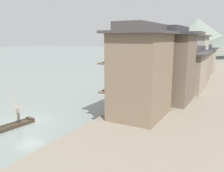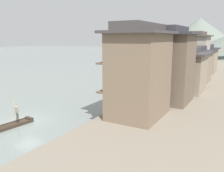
{
  "view_description": "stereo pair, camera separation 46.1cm",
  "coord_description": "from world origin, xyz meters",
  "px_view_note": "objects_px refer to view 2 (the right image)",
  "views": [
    {
      "loc": [
        18.37,
        -15.62,
        8.16
      ],
      "look_at": [
        2.4,
        13.25,
        1.53
      ],
      "focal_mm": 37.78,
      "sensor_mm": 36.0,
      "label": 1
    },
    {
      "loc": [
        18.77,
        -15.4,
        8.16
      ],
      "look_at": [
        2.4,
        13.25,
        1.53
      ],
      "focal_mm": 37.78,
      "sensor_mm": 36.0,
      "label": 2
    }
  ],
  "objects_px": {
    "house_waterfront_narrow": "(192,65)",
    "house_waterfront_far": "(196,55)",
    "boatman_person": "(17,111)",
    "house_waterfront_nearest": "(139,72)",
    "boat_moored_nearest": "(173,78)",
    "stone_bridge": "(188,52)",
    "house_waterfront_end": "(203,59)",
    "boat_moored_far": "(191,68)",
    "house_waterfront_tall": "(182,70)",
    "boat_moored_second": "(179,72)",
    "boat_midriver_drifting": "(160,83)",
    "mooring_post_dock_mid": "(156,85)",
    "house_waterfront_second": "(167,65)",
    "boat_moored_third": "(140,90)",
    "mooring_post_dock_near": "(121,103)",
    "boat_foreground_poled": "(8,127)"
  },
  "relations": [
    {
      "from": "boat_moored_far",
      "to": "house_waterfront_tall",
      "type": "xyz_separation_m",
      "value": [
        5.61,
        -34.38,
        3.67
      ]
    },
    {
      "from": "boatman_person",
      "to": "house_waterfront_narrow",
      "type": "relative_size",
      "value": 0.39
    },
    {
      "from": "boat_moored_nearest",
      "to": "stone_bridge",
      "type": "distance_m",
      "value": 39.65
    },
    {
      "from": "boat_midriver_drifting",
      "to": "mooring_post_dock_near",
      "type": "height_order",
      "value": "mooring_post_dock_near"
    },
    {
      "from": "house_waterfront_second",
      "to": "house_waterfront_far",
      "type": "relative_size",
      "value": 1.0
    },
    {
      "from": "boat_moored_third",
      "to": "house_waterfront_tall",
      "type": "relative_size",
      "value": 0.5
    },
    {
      "from": "boat_midriver_drifting",
      "to": "mooring_post_dock_mid",
      "type": "xyz_separation_m",
      "value": [
        1.81,
        -7.19,
        0.96
      ]
    },
    {
      "from": "boat_moored_nearest",
      "to": "boat_moored_third",
      "type": "distance_m",
      "value": 15.28
    },
    {
      "from": "boat_moored_nearest",
      "to": "house_waterfront_end",
      "type": "xyz_separation_m",
      "value": [
        4.9,
        6.07,
        3.65
      ]
    },
    {
      "from": "house_waterfront_nearest",
      "to": "mooring_post_dock_mid",
      "type": "bearing_deg",
      "value": 102.22
    },
    {
      "from": "boat_moored_far",
      "to": "mooring_post_dock_mid",
      "type": "bearing_deg",
      "value": -86.82
    },
    {
      "from": "boat_moored_nearest",
      "to": "boat_moored_second",
      "type": "relative_size",
      "value": 1.08
    },
    {
      "from": "boat_foreground_poled",
      "to": "mooring_post_dock_near",
      "type": "bearing_deg",
      "value": 51.81
    },
    {
      "from": "boat_moored_far",
      "to": "house_waterfront_second",
      "type": "distance_m",
      "value": 41.96
    },
    {
      "from": "house_waterfront_nearest",
      "to": "house_waterfront_narrow",
      "type": "bearing_deg",
      "value": 88.4
    },
    {
      "from": "boat_moored_nearest",
      "to": "mooring_post_dock_near",
      "type": "relative_size",
      "value": 7.75
    },
    {
      "from": "house_waterfront_tall",
      "to": "house_waterfront_narrow",
      "type": "distance_m",
      "value": 7.65
    },
    {
      "from": "boat_moored_far",
      "to": "house_waterfront_far",
      "type": "xyz_separation_m",
      "value": [
        4.76,
        -19.79,
        4.98
      ]
    },
    {
      "from": "boat_moored_second",
      "to": "house_waterfront_tall",
      "type": "xyz_separation_m",
      "value": [
        6.43,
        -24.88,
        3.67
      ]
    },
    {
      "from": "boat_midriver_drifting",
      "to": "stone_bridge",
      "type": "distance_m",
      "value": 47.25
    },
    {
      "from": "boat_midriver_drifting",
      "to": "mooring_post_dock_mid",
      "type": "relative_size",
      "value": 5.33
    },
    {
      "from": "boat_foreground_poled",
      "to": "house_waterfront_nearest",
      "type": "height_order",
      "value": "house_waterfront_nearest"
    },
    {
      "from": "boatman_person",
      "to": "mooring_post_dock_mid",
      "type": "relative_size",
      "value": 3.42
    },
    {
      "from": "house_waterfront_end",
      "to": "mooring_post_dock_near",
      "type": "bearing_deg",
      "value": -95.83
    },
    {
      "from": "house_waterfront_tall",
      "to": "house_waterfront_far",
      "type": "relative_size",
      "value": 0.81
    },
    {
      "from": "house_waterfront_second",
      "to": "mooring_post_dock_near",
      "type": "distance_m",
      "value": 7.09
    },
    {
      "from": "house_waterfront_nearest",
      "to": "boat_midriver_drifting",
      "type": "bearing_deg",
      "value": 102.89
    },
    {
      "from": "boat_moored_nearest",
      "to": "house_waterfront_far",
      "type": "bearing_deg",
      "value": -1.43
    },
    {
      "from": "house_waterfront_narrow",
      "to": "house_waterfront_end",
      "type": "distance_m",
      "value": 13.13
    },
    {
      "from": "boat_moored_far",
      "to": "stone_bridge",
      "type": "distance_m",
      "value": 20.4
    },
    {
      "from": "boat_midriver_drifting",
      "to": "house_waterfront_second",
      "type": "bearing_deg",
      "value": -69.18
    },
    {
      "from": "boat_moored_nearest",
      "to": "stone_bridge",
      "type": "height_order",
      "value": "stone_bridge"
    },
    {
      "from": "house_waterfront_narrow",
      "to": "house_waterfront_far",
      "type": "relative_size",
      "value": 0.89
    },
    {
      "from": "boat_foreground_poled",
      "to": "boatman_person",
      "type": "relative_size",
      "value": 1.66
    },
    {
      "from": "boat_moored_far",
      "to": "house_waterfront_narrow",
      "type": "bearing_deg",
      "value": -78.52
    },
    {
      "from": "mooring_post_dock_near",
      "to": "house_waterfront_end",
      "type": "bearing_deg",
      "value": 84.17
    },
    {
      "from": "boat_foreground_poled",
      "to": "house_waterfront_far",
      "type": "relative_size",
      "value": 0.58
    },
    {
      "from": "house_waterfront_second",
      "to": "mooring_post_dock_mid",
      "type": "relative_size",
      "value": 9.84
    },
    {
      "from": "boatman_person",
      "to": "house_waterfront_nearest",
      "type": "distance_m",
      "value": 12.27
    },
    {
      "from": "boat_moored_second",
      "to": "boat_moored_nearest",
      "type": "bearing_deg",
      "value": -83.51
    },
    {
      "from": "house_waterfront_nearest",
      "to": "boat_moored_third",
      "type": "bearing_deg",
      "value": 112.22
    },
    {
      "from": "boat_midriver_drifting",
      "to": "boat_moored_nearest",
      "type": "bearing_deg",
      "value": 88.29
    },
    {
      "from": "mooring_post_dock_near",
      "to": "boat_moored_nearest",
      "type": "bearing_deg",
      "value": 93.43
    },
    {
      "from": "house_waterfront_narrow",
      "to": "house_waterfront_tall",
      "type": "bearing_deg",
      "value": -88.6
    },
    {
      "from": "house_waterfront_far",
      "to": "stone_bridge",
      "type": "height_order",
      "value": "house_waterfront_far"
    },
    {
      "from": "boat_moored_second",
      "to": "house_waterfront_narrow",
      "type": "relative_size",
      "value": 0.67
    },
    {
      "from": "boatman_person",
      "to": "boat_moored_third",
      "type": "xyz_separation_m",
      "value": [
        4.63,
        19.2,
        -1.15
      ]
    },
    {
      "from": "boat_moored_third",
      "to": "boat_midriver_drifting",
      "type": "xyz_separation_m",
      "value": [
        0.63,
        7.54,
        0.03
      ]
    },
    {
      "from": "boat_midriver_drifting",
      "to": "house_waterfront_narrow",
      "type": "distance_m",
      "value": 6.41
    },
    {
      "from": "house_waterfront_tall",
      "to": "boat_midriver_drifting",
      "type": "bearing_deg",
      "value": 128.24
    }
  ]
}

